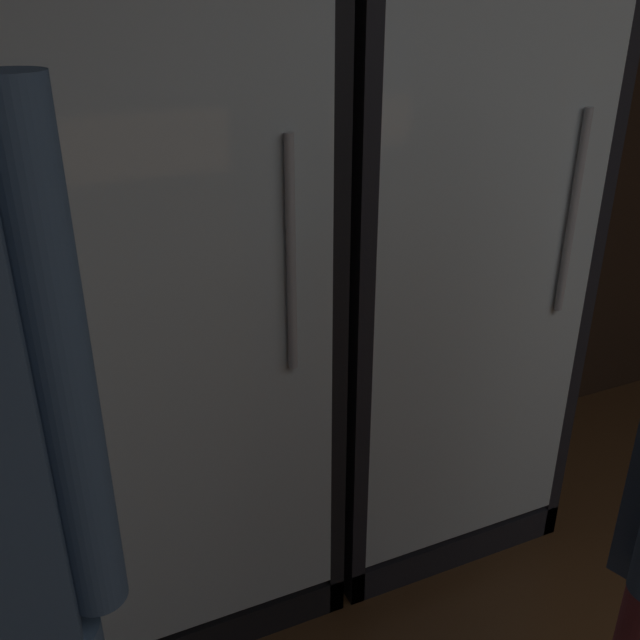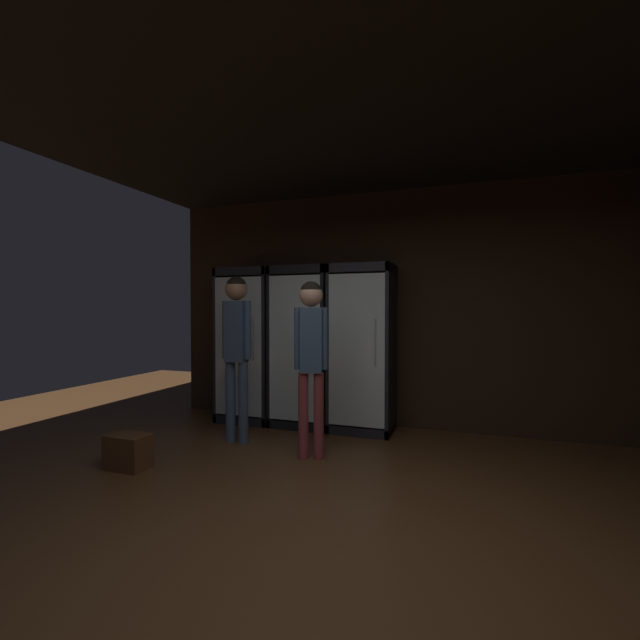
# 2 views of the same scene
# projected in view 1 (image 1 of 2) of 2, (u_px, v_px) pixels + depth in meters

# --- Properties ---
(wall_back) EXTENTS (6.00, 0.06, 2.80)m
(wall_back) POSITION_uv_depth(u_px,v_px,m) (505.00, 36.00, 2.17)
(wall_back) COLOR black
(wall_back) RESTS_ON ground
(cooler_left) EXTENTS (0.70, 0.59, 1.90)m
(cooler_left) POSITION_uv_depth(u_px,v_px,m) (155.00, 271.00, 1.69)
(cooler_left) COLOR black
(cooler_left) RESTS_ON ground
(cooler_center) EXTENTS (0.70, 0.59, 1.90)m
(cooler_center) POSITION_uv_depth(u_px,v_px,m) (419.00, 230.00, 1.96)
(cooler_center) COLOR black
(cooler_center) RESTS_ON ground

